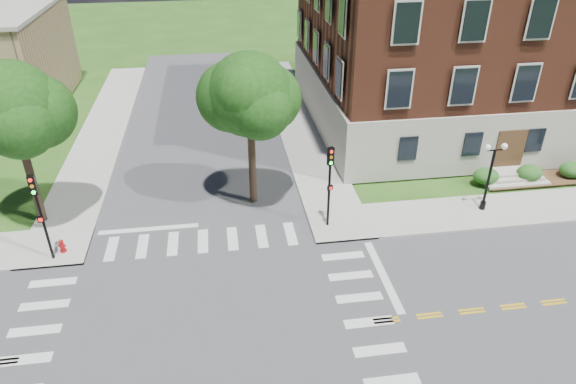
{
  "coord_description": "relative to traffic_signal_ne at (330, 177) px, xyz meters",
  "views": [
    {
      "loc": [
        1.27,
        -15.86,
        16.33
      ],
      "look_at": [
        4.54,
        6.35,
        3.2
      ],
      "focal_mm": 32.0,
      "sensor_mm": 36.0,
      "label": 1
    }
  ],
  "objects": [
    {
      "name": "ground",
      "position": [
        -6.98,
        -7.61,
        -3.19
      ],
      "size": [
        160.0,
        160.0,
        0.0
      ],
      "primitive_type": "plane",
      "color": "#244D15",
      "rests_on": "ground"
    },
    {
      "name": "road_ew",
      "position": [
        -6.98,
        -7.61,
        -3.18
      ],
      "size": [
        90.0,
        12.0,
        0.01
      ],
      "primitive_type": "cube",
      "color": "#3D3D3F",
      "rests_on": "ground"
    },
    {
      "name": "road_ns",
      "position": [
        -6.98,
        -7.61,
        -3.18
      ],
      "size": [
        12.0,
        90.0,
        0.01
      ],
      "primitive_type": "cube",
      "color": "#3D3D3F",
      "rests_on": "ground"
    },
    {
      "name": "sidewalk_ne",
      "position": [
        8.39,
        7.76,
        -3.13
      ],
      "size": [
        34.0,
        34.0,
        0.12
      ],
      "color": "#9E9B93",
      "rests_on": "ground"
    },
    {
      "name": "crosswalk_east",
      "position": [
        0.22,
        -7.61,
        -3.19
      ],
      "size": [
        2.2,
        10.2,
        0.02
      ],
      "primitive_type": null,
      "color": "silver",
      "rests_on": "ground"
    },
    {
      "name": "stop_bar_east",
      "position": [
        1.82,
        -4.61,
        -3.19
      ],
      "size": [
        0.4,
        5.5,
        0.0
      ],
      "primitive_type": "cube",
      "color": "silver",
      "rests_on": "ground"
    },
    {
      "name": "main_building",
      "position": [
        17.02,
        14.38,
        5.15
      ],
      "size": [
        30.6,
        22.4,
        16.5
      ],
      "color": "#A7A293",
      "rests_on": "ground"
    },
    {
      "name": "tree_c",
      "position": [
        -16.03,
        2.89,
        3.67
      ],
      "size": [
        4.88,
        4.88,
        9.2
      ],
      "color": "black",
      "rests_on": "ground"
    },
    {
      "name": "tree_d",
      "position": [
        -3.89,
        3.31,
        3.62
      ],
      "size": [
        4.69,
        4.69,
        9.07
      ],
      "color": "black",
      "rests_on": "ground"
    },
    {
      "name": "traffic_signal_ne",
      "position": [
        0.0,
        0.0,
        0.0
      ],
      "size": [
        0.38,
        0.46,
        4.8
      ],
      "color": "black",
      "rests_on": "ground"
    },
    {
      "name": "traffic_signal_nw",
      "position": [
        -14.58,
        -0.95,
        0.0
      ],
      "size": [
        0.34,
        0.39,
        4.8
      ],
      "color": "black",
      "rests_on": "ground"
    },
    {
      "name": "twin_lamp_west",
      "position": [
        9.43,
        0.33,
        -0.66
      ],
      "size": [
        1.36,
        0.36,
        4.23
      ],
      "color": "black",
      "rests_on": "ground"
    },
    {
      "name": "fire_hydrant",
      "position": [
        -14.2,
        -0.43,
        -2.72
      ],
      "size": [
        0.35,
        0.35,
        0.75
      ],
      "color": "maroon",
      "rests_on": "ground"
    }
  ]
}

